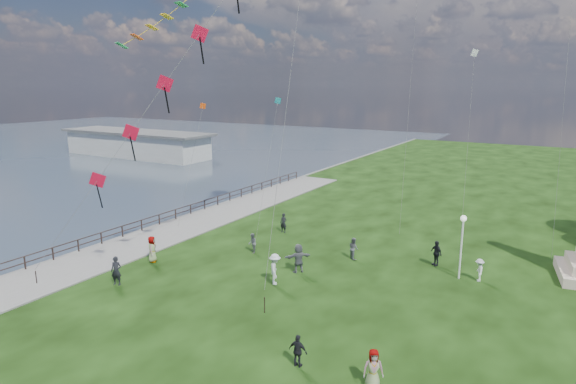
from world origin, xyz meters
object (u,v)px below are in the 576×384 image
Objects in this scene: pier_pavilion at (136,143)px; person_8 at (479,270)px; lamppost at (462,233)px; person_7 at (354,248)px; person_1 at (252,243)px; person_9 at (436,253)px; person_3 at (298,351)px; person_6 at (284,223)px; person_0 at (116,271)px; person_11 at (298,258)px; person_4 at (373,369)px; person_10 at (152,249)px; person_2 at (275,269)px.

person_8 is at bearing -24.94° from pier_pavilion.
lamppost is 2.86× the size of person_8.
pier_pavilion is at bearing 11.59° from person_7.
person_1 is at bearing -94.85° from person_8.
person_9 is at bearing 139.47° from lamppost.
person_3 is 0.92× the size of person_6.
pier_pavilion is 20.78× the size of person_8.
person_11 reaches higher than person_0.
person_11 is (-7.39, -5.79, 0.10)m from person_9.
person_8 is 11.27m from person_11.
person_0 is 1.21× the size of person_3.
person_1 is at bearing 42.38° from person_0.
person_8 is (1.78, 13.58, -0.12)m from person_4.
person_0 is 22.29m from person_8.
person_0 is at bearing 87.31° from person_7.
person_10 reaches higher than person_7.
person_6 is (3.24, 14.28, -0.09)m from person_0.
person_11 is at bearing -99.95° from person_10.
pier_pavilion is 19.51× the size of person_7.
person_7 is 5.54m from person_9.
person_4 is 0.93× the size of person_10.
pier_pavilion is 15.57× the size of person_2.
person_1 reaches higher than person_8.
person_2 is 2.41m from person_11.
person_0 reaches higher than person_6.
person_11 is at bearing -82.72° from person_8.
lamppost is 2.14× the size of person_2.
person_2 is 1.12× the size of person_9.
person_2 reaches higher than person_3.
person_4 is (17.11, -1.75, -0.06)m from person_0.
person_6 is at bearing -101.27° from person_11.
person_9 is at bearing -122.17° from person_7.
person_4 is at bearing 11.48° from person_1.
person_8 is 3.27m from person_9.
person_4 is at bearing -29.93° from person_0.
person_7 is (10.64, 11.50, -0.13)m from person_0.
person_1 is (46.59, -31.59, -1.11)m from pier_pavilion.
person_3 is at bearing -106.31° from lamppost.
person_11 is (51.25, -33.10, -0.88)m from pier_pavilion.
person_1 is at bearing -47.77° from person_3.
person_10 is at bearing -28.91° from person_11.
person_6 reaches higher than person_7.
person_1 is 6.99m from person_10.
pier_pavilion reaches higher than person_9.
person_0 is 4.07m from person_10.
lamppost reaches higher than pier_pavilion.
lamppost reaches higher than person_11.
person_2 reaches higher than person_4.
person_11 reaches higher than person_3.
person_6 is at bearing -57.19° from person_3.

